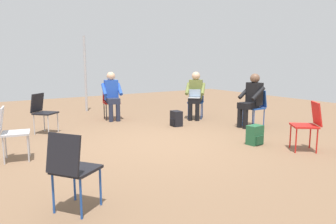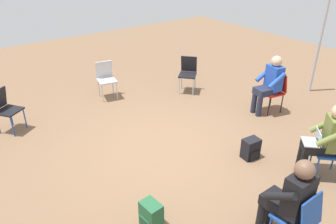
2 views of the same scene
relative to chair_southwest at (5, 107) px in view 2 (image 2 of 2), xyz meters
The scene contains 13 objects.
ground_plane 3.05m from the chair_southwest, 41.30° to the left, with size 16.53×16.53×0.00m, color brown.
chair_southwest is the anchor object (origin of this frame).
chair_northeast 5.78m from the chair_southwest, 39.69° to the left, with size 0.58×0.58×0.85m.
chair_west 2.26m from the chair_southwest, 96.95° to the left, with size 0.51×0.47×0.85m.
chair_east 5.36m from the chair_southwest, 22.52° to the left, with size 0.44×0.41×0.85m.
chair_northwest 4.04m from the chair_southwest, 81.77° to the left, with size 0.58×0.59×0.85m.
chair_north 5.41m from the chair_southwest, 62.68° to the left, with size 0.48×0.51×0.85m.
person_with_laptop 5.61m from the chair_southwest, 39.52° to the left, with size 0.64×0.64×1.24m.
person_in_black 5.21m from the chair_southwest, 23.20° to the left, with size 0.53×0.50×1.24m.
person_in_blue 5.26m from the chair_southwest, 62.21° to the left, with size 0.56×0.57×1.24m.
backpack_near_laptop_user 4.58m from the chair_southwest, 42.19° to the left, with size 0.27×0.30×0.36m.
backpack_by_empty_chair 3.77m from the chair_southwest, 13.58° to the left, with size 0.30×0.27×0.36m.
tent_pole_near 6.87m from the chair_southwest, 69.74° to the left, with size 0.07×0.07×2.25m, color #B2B2B7.
Camera 2 is at (4.01, -2.77, 3.29)m, focal length 35.00 mm.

